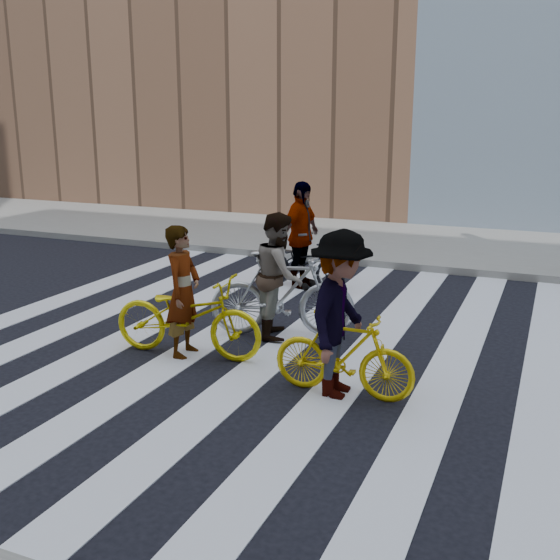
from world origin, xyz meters
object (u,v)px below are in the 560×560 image
Objects in this scene: bike_yellow_left at (187,316)px; rider_right at (340,315)px; rider_rear at (301,235)px; bike_silver_mid at (282,294)px; bike_dark_rear at (303,263)px; rider_mid at (279,275)px; bike_yellow_right at (343,354)px; rider_left at (183,292)px.

rider_right is (2.20, -0.41, 0.40)m from bike_yellow_left.
rider_right is 0.97× the size of rider_rear.
rider_rear is (-0.75, 2.62, 0.35)m from bike_silver_mid.
bike_dark_rear is 2.74m from rider_mid.
bike_yellow_right is at bearing -158.35° from bike_silver_mid.
rider_right is at bearing -159.36° from bike_silver_mid.
bike_silver_mid is 2.72m from bike_dark_rear.
bike_dark_rear is 3.87m from rider_left.
rider_rear reaches higher than rider_mid.
bike_yellow_left is 2.27m from rider_right.
rider_mid reaches higher than bike_yellow_right.
rider_mid is 0.94× the size of rider_right.
rider_mid is (0.82, 1.22, 0.02)m from rider_left.
rider_mid is at bearing -37.11° from bike_yellow_left.
rider_left is 0.91× the size of rider_right.
bike_silver_mid is at bearing 40.18° from rider_right.
rider_rear is (-2.13, 4.26, 0.02)m from rider_right.
rider_rear reaches higher than bike_silver_mid.
rider_rear reaches higher than bike_yellow_right.
rider_right reaches higher than bike_yellow_right.
bike_silver_mid is 2.17m from bike_yellow_right.
rider_mid reaches higher than rider_left.
rider_mid reaches higher than bike_dark_rear.
rider_left is at bearing -172.04° from rider_rear.
bike_yellow_left is 3.84m from bike_dark_rear.
bike_yellow_left is 2.28m from bike_yellow_right.
rider_mid is 2.17m from rider_right.
bike_dark_rear is 1.01× the size of rider_left.
bike_dark_rear is at bearing 26.10° from rider_right.
rider_left is 2.29m from rider_right.
bike_yellow_left is 1.09× the size of rider_right.
rider_mid is (-0.05, 0.00, 0.27)m from bike_silver_mid.
bike_yellow_left is 1.48m from rider_mid.
bike_yellow_right is 2.24m from rider_mid.
bike_silver_mid is 2.16m from rider_right.
bike_silver_mid is 1.52m from rider_left.
rider_left reaches higher than bike_dark_rear.
rider_right reaches higher than bike_yellow_left.
bike_silver_mid is 1.19× the size of rider_left.
bike_silver_mid reaches higher than bike_yellow_right.
bike_yellow_right is at bearing -157.36° from rider_mid.
bike_yellow_left is at bearing 79.65° from bike_yellow_right.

